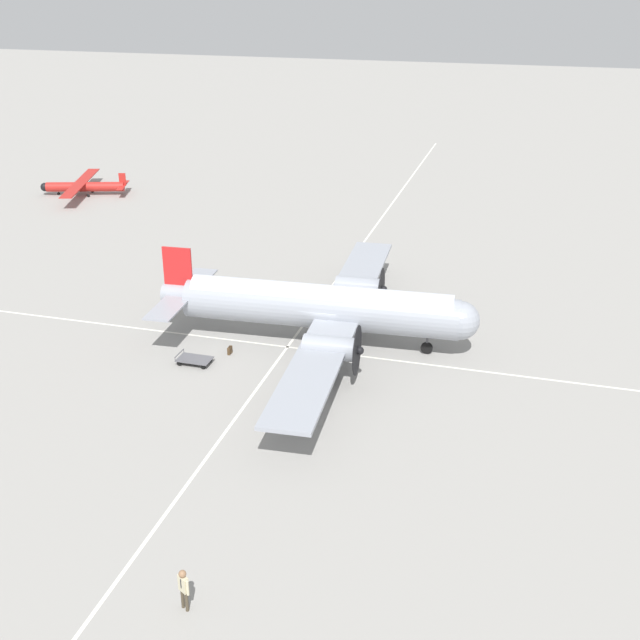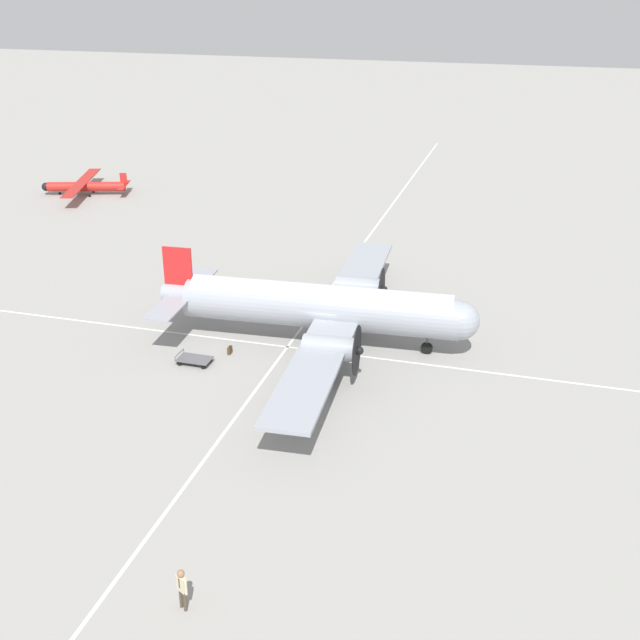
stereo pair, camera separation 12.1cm
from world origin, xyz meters
The scene contains 8 objects.
ground_plane centered at (0.00, 0.00, 0.00)m, with size 300.00×300.00×0.00m, color gray.
apron_line_eastwest centered at (0.00, 1.73, 0.00)m, with size 120.00×0.16×0.01m.
apron_line_northsouth centered at (-1.00, 0.00, 0.00)m, with size 0.16×120.00×0.01m.
airliner_main centered at (0.02, -0.37, 2.40)m, with size 26.45×19.00×5.40m.
crew_foreground centered at (-22.06, -1.30, 1.05)m, with size 0.36×0.52×1.71m.
suitcase_near_door centered at (-2.77, 4.67, 0.22)m, with size 0.44×0.16×0.48m.
baggage_cart centered at (-4.51, 6.14, 0.28)m, with size 1.21×1.93×0.56m.
light_aircraft_distant centered at (26.01, 31.49, 0.87)m, with size 11.13×8.51×2.14m.
Camera 1 is at (-41.58, -11.75, 20.82)m, focal length 45.00 mm.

